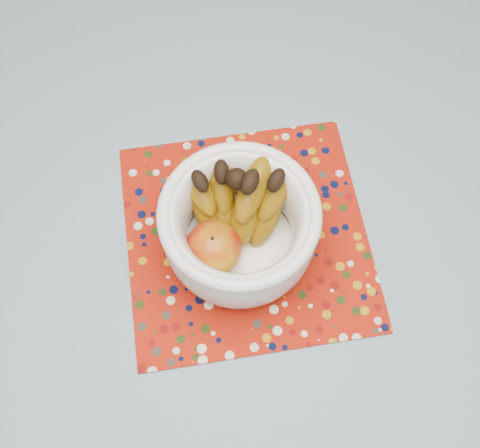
# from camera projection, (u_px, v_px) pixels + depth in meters

# --- Properties ---
(table) EXTENTS (1.20, 1.20, 0.75)m
(table) POSITION_uv_depth(u_px,v_px,m) (251.00, 270.00, 0.93)
(table) COLOR brown
(table) RESTS_ON ground
(tablecloth) EXTENTS (1.32, 1.32, 0.01)m
(tablecloth) POSITION_uv_depth(u_px,v_px,m) (252.00, 252.00, 0.85)
(tablecloth) COLOR slate
(tablecloth) RESTS_ON table
(placemat) EXTENTS (0.46, 0.46, 0.00)m
(placemat) POSITION_uv_depth(u_px,v_px,m) (247.00, 235.00, 0.86)
(placemat) COLOR #9C1608
(placemat) RESTS_ON tablecloth
(fruit_bowl) EXTENTS (0.24, 0.22, 0.17)m
(fruit_bowl) POSITION_uv_depth(u_px,v_px,m) (237.00, 219.00, 0.78)
(fruit_bowl) COLOR white
(fruit_bowl) RESTS_ON placemat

